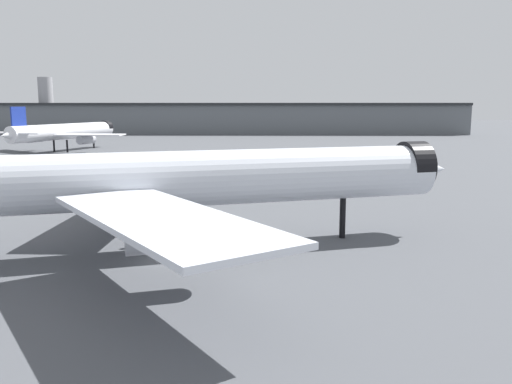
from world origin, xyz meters
TOP-DOWN VIEW (x-y plane):
  - ground at (0.00, 0.00)m, footprint 900.00×900.00m
  - airliner_near_gate at (1.85, 3.57)m, footprint 60.30×54.28m
  - airliner_far_taxiway at (-41.76, 121.99)m, footprint 42.08×46.95m
  - terminal_building at (6.68, 222.06)m, footprint 244.51×44.91m
  - baggage_tug_wing at (14.54, 38.20)m, footprint 3.57×3.07m

SIDE VIEW (x-z plane):
  - ground at x=0.00m, z-range 0.00..0.00m
  - baggage_tug_wing at x=14.54m, z-range 0.05..1.90m
  - airliner_far_taxiway at x=-41.76m, z-range -0.83..13.19m
  - airliner_near_gate at x=1.85m, z-range -0.97..15.25m
  - terminal_building at x=6.68m, z-range -6.19..21.97m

